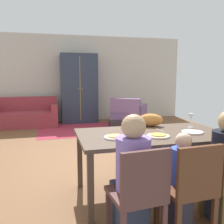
# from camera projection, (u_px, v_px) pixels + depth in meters

# --- Properties ---
(ground_plane) EXTENTS (7.05, 6.54, 0.02)m
(ground_plane) POSITION_uv_depth(u_px,v_px,m) (95.00, 148.00, 4.95)
(ground_plane) COLOR brown
(back_wall) EXTENTS (7.05, 0.10, 2.70)m
(back_wall) POSITION_uv_depth(u_px,v_px,m) (76.00, 79.00, 7.94)
(back_wall) COLOR beige
(back_wall) RESTS_ON ground_plane
(dining_table) EXTENTS (1.72, 0.97, 0.76)m
(dining_table) POSITION_uv_depth(u_px,v_px,m) (152.00, 139.00, 2.91)
(dining_table) COLOR brown
(dining_table) RESTS_ON ground_plane
(plate_near_man) EXTENTS (0.25, 0.25, 0.02)m
(plate_near_man) POSITION_uv_depth(u_px,v_px,m) (115.00, 137.00, 2.67)
(plate_near_man) COLOR white
(plate_near_man) RESTS_ON dining_table
(pizza_near_man) EXTENTS (0.17, 0.17, 0.01)m
(pizza_near_man) POSITION_uv_depth(u_px,v_px,m) (115.00, 136.00, 2.67)
(pizza_near_man) COLOR #E79452
(pizza_near_man) RESTS_ON plate_near_man
(plate_near_child) EXTENTS (0.25, 0.25, 0.02)m
(plate_near_child) POSITION_uv_depth(u_px,v_px,m) (158.00, 136.00, 2.73)
(plate_near_child) COLOR white
(plate_near_child) RESTS_ON dining_table
(pizza_near_child) EXTENTS (0.17, 0.17, 0.01)m
(pizza_near_child) POSITION_uv_depth(u_px,v_px,m) (158.00, 135.00, 2.73)
(pizza_near_child) COLOR gold
(pizza_near_child) RESTS_ON plate_near_child
(plate_near_woman) EXTENTS (0.25, 0.25, 0.02)m
(plate_near_woman) POSITION_uv_depth(u_px,v_px,m) (192.00, 132.00, 2.92)
(plate_near_woman) COLOR silver
(plate_near_woman) RESTS_ON dining_table
(wine_glass) EXTENTS (0.07, 0.07, 0.19)m
(wine_glass) POSITION_uv_depth(u_px,v_px,m) (191.00, 117.00, 3.21)
(wine_glass) COLOR silver
(wine_glass) RESTS_ON dining_table
(fork) EXTENTS (0.04, 0.15, 0.01)m
(fork) POSITION_uv_depth(u_px,v_px,m) (132.00, 135.00, 2.79)
(fork) COLOR silver
(fork) RESTS_ON dining_table
(knife) EXTENTS (0.06, 0.17, 0.01)m
(knife) POSITION_uv_depth(u_px,v_px,m) (160.00, 130.00, 3.03)
(knife) COLOR silver
(knife) RESTS_ON dining_table
(dining_chair_man) EXTENTS (0.46, 0.46, 0.87)m
(dining_chair_man) POSITION_uv_depth(u_px,v_px,m) (139.00, 191.00, 2.01)
(dining_chair_man) COLOR #55302B
(dining_chair_man) RESTS_ON ground_plane
(person_man) EXTENTS (0.30, 0.41, 1.11)m
(person_man) POSITION_uv_depth(u_px,v_px,m) (131.00, 180.00, 2.18)
(person_man) COLOR #32394E
(person_man) RESTS_ON ground_plane
(dining_chair_child) EXTENTS (0.45, 0.45, 0.87)m
(dining_chair_child) POSITION_uv_depth(u_px,v_px,m) (191.00, 185.00, 2.13)
(dining_chair_child) COLOR #582F1A
(dining_chair_child) RESTS_ON ground_plane
(person_child) EXTENTS (0.22, 0.29, 0.92)m
(person_child) POSITION_uv_depth(u_px,v_px,m) (180.00, 184.00, 2.30)
(person_child) COLOR #3E384A
(person_child) RESTS_ON ground_plane
(person_woman) EXTENTS (0.30, 0.41, 1.11)m
(person_woman) POSITION_uv_depth(u_px,v_px,m) (224.00, 170.00, 2.41)
(person_woman) COLOR #333C50
(person_woman) RESTS_ON ground_plane
(cat) EXTENTS (0.35, 0.25, 0.17)m
(cat) POSITION_uv_depth(u_px,v_px,m) (151.00, 120.00, 3.30)
(cat) COLOR #D4843A
(cat) RESTS_ON dining_table
(area_rug) EXTENTS (2.60, 1.80, 0.01)m
(area_rug) POSITION_uv_depth(u_px,v_px,m) (87.00, 129.00, 6.72)
(area_rug) COLOR #A22C3E
(area_rug) RESTS_ON ground_plane
(couch) EXTENTS (1.83, 0.86, 0.82)m
(couch) POSITION_uv_depth(u_px,v_px,m) (25.00, 116.00, 7.09)
(couch) COLOR #93323B
(couch) RESTS_ON ground_plane
(armchair) EXTENTS (1.19, 1.20, 0.82)m
(armchair) POSITION_uv_depth(u_px,v_px,m) (129.00, 115.00, 7.12)
(armchair) COLOR slate
(armchair) RESTS_ON ground_plane
(armoire) EXTENTS (1.10, 0.59, 2.10)m
(armoire) POSITION_uv_depth(u_px,v_px,m) (79.00, 88.00, 7.62)
(armoire) COLOR #2B3547
(armoire) RESTS_ON ground_plane
(handbag) EXTENTS (0.32, 0.16, 0.26)m
(handbag) POSITION_uv_depth(u_px,v_px,m) (115.00, 125.00, 6.58)
(handbag) COLOR #272529
(handbag) RESTS_ON ground_plane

